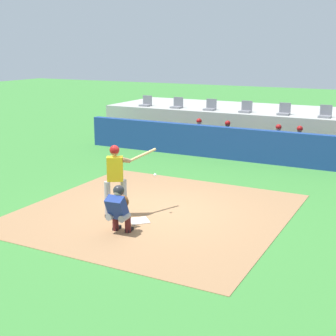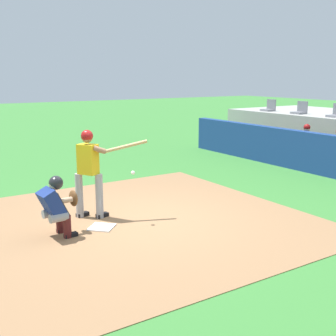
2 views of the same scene
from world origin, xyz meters
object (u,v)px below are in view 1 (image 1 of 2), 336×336
(catcher_crouched, at_px, (119,207))
(stadium_seat_0, at_px, (146,103))
(dugout_player_1, at_px, (226,137))
(stadium_seat_4, at_px, (284,111))
(stadium_seat_3, at_px, (246,109))
(stadium_seat_2, at_px, (210,107))
(stadium_seat_5, at_px, (325,114))
(dugout_player_0, at_px, (198,134))
(batter_at_plate, at_px, (116,176))
(stadium_seat_1, at_px, (177,105))
(dugout_player_2, at_px, (277,141))
(home_plate, at_px, (139,221))
(dugout_player_3, at_px, (298,143))

(catcher_crouched, distance_m, stadium_seat_0, 12.41)
(dugout_player_1, height_order, stadium_seat_4, stadium_seat_4)
(stadium_seat_3, bearing_deg, stadium_seat_2, 180.00)
(stadium_seat_0, bearing_deg, stadium_seat_5, 0.00)
(dugout_player_1, bearing_deg, stadium_seat_2, 127.13)
(dugout_player_0, xyz_separation_m, stadium_seat_3, (1.31, 2.03, 0.86))
(stadium_seat_4, bearing_deg, stadium_seat_5, 0.00)
(batter_at_plate, height_order, dugout_player_0, batter_at_plate)
(catcher_crouched, distance_m, stadium_seat_3, 11.07)
(stadium_seat_1, bearing_deg, stadium_seat_5, 0.00)
(dugout_player_2, xyz_separation_m, stadium_seat_2, (-3.55, 2.03, 0.86))
(dugout_player_0, bearing_deg, stadium_seat_0, 150.28)
(batter_at_plate, bearing_deg, home_plate, -7.18)
(dugout_player_3, bearing_deg, dugout_player_0, 180.00)
(dugout_player_3, bearing_deg, stadium_seat_2, 154.87)
(dugout_player_2, bearing_deg, stadium_seat_2, 150.21)
(stadium_seat_0, bearing_deg, batter_at_plate, -63.63)
(stadium_seat_0, height_order, stadium_seat_3, same)
(dugout_player_0, relative_size, dugout_player_2, 1.00)
(stadium_seat_1, relative_size, stadium_seat_4, 1.00)
(batter_at_plate, relative_size, stadium_seat_1, 3.76)
(dugout_player_2, bearing_deg, stadium_seat_3, 133.48)
(stadium_seat_1, height_order, stadium_seat_2, same)
(dugout_player_0, xyz_separation_m, dugout_player_3, (4.02, 0.00, 0.00))
(home_plate, relative_size, stadium_seat_2, 0.92)
(dugout_player_1, relative_size, stadium_seat_3, 2.71)
(batter_at_plate, relative_size, stadium_seat_4, 3.76)
(catcher_crouched, bearing_deg, stadium_seat_4, 85.66)
(stadium_seat_1, bearing_deg, batter_at_plate, -71.49)
(batter_at_plate, height_order, stadium_seat_4, stadium_seat_4)
(dugout_player_3, xyz_separation_m, stadium_seat_0, (-7.59, 2.03, 0.86))
(dugout_player_1, bearing_deg, stadium_seat_0, 156.99)
(dugout_player_2, height_order, dugout_player_3, same)
(stadium_seat_2, relative_size, stadium_seat_4, 1.00)
(home_plate, relative_size, stadium_seat_3, 0.92)
(dugout_player_3, height_order, stadium_seat_3, stadium_seat_3)
(stadium_seat_1, height_order, stadium_seat_4, same)
(dugout_player_1, bearing_deg, stadium_seat_1, 147.27)
(dugout_player_0, relative_size, stadium_seat_3, 2.71)
(stadium_seat_4, bearing_deg, catcher_crouched, -94.34)
(home_plate, distance_m, catcher_crouched, 1.01)
(stadium_seat_4, bearing_deg, dugout_player_3, -61.89)
(dugout_player_2, xyz_separation_m, stadium_seat_4, (-0.30, 2.03, 0.86))
(home_plate, distance_m, stadium_seat_2, 10.58)
(catcher_crouched, bearing_deg, dugout_player_1, 95.57)
(stadium_seat_3, height_order, stadium_seat_5, same)
(stadium_seat_0, xyz_separation_m, stadium_seat_3, (4.88, 0.00, 0.00))
(dugout_player_3, height_order, stadium_seat_0, stadium_seat_0)
(home_plate, bearing_deg, dugout_player_1, 96.29)
(stadium_seat_1, relative_size, stadium_seat_2, 1.00)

